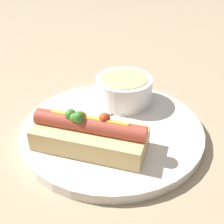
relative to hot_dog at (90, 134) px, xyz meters
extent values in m
plane|color=tan|center=(-0.01, 0.06, -0.04)|extent=(4.00, 4.00, 0.00)
cylinder|color=white|center=(-0.01, 0.06, -0.03)|extent=(0.30, 0.30, 0.02)
cube|color=#E5C17F|center=(0.00, 0.00, -0.01)|extent=(0.18, 0.14, 0.03)
cylinder|color=#B24738|center=(0.00, 0.00, 0.02)|extent=(0.16, 0.10, 0.02)
sphere|color=#518C2D|center=(-0.02, -0.01, 0.03)|extent=(0.01, 0.01, 0.01)
sphere|color=orange|center=(-0.01, -0.01, 0.03)|extent=(0.02, 0.02, 0.02)
sphere|color=#C63F1E|center=(0.02, 0.01, 0.03)|extent=(0.02, 0.02, 0.02)
sphere|color=#387A28|center=(-0.01, -0.01, 0.03)|extent=(0.02, 0.02, 0.02)
sphere|color=#387A28|center=(-0.02, -0.01, 0.03)|extent=(0.02, 0.02, 0.02)
cylinder|color=gold|center=(0.00, 0.00, 0.03)|extent=(0.11, 0.06, 0.01)
cylinder|color=white|center=(-0.05, 0.13, 0.00)|extent=(0.10, 0.10, 0.05)
cylinder|color=#D1C184|center=(-0.05, 0.13, 0.02)|extent=(0.08, 0.08, 0.01)
cube|color=#B7B7BC|center=(-0.07, 0.03, -0.02)|extent=(0.07, 0.12, 0.00)
ellipsoid|color=#B7B7BC|center=(-0.02, 0.11, -0.02)|extent=(0.05, 0.05, 0.01)
camera|label=1|loc=(0.27, -0.24, 0.28)|focal=50.00mm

